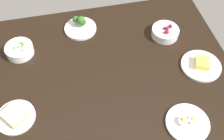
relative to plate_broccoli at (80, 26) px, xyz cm
name	(u,v)px	position (x,y,z in cm)	size (l,w,h in cm)	color
dining_table	(112,75)	(10.75, -33.84, -4.14)	(121.83, 100.20, 4.00)	black
plate_broccoli	(80,26)	(0.00, 0.00, 0.00)	(17.90, 17.90, 8.43)	silver
bowl_berries	(165,32)	(44.77, -14.87, 0.48)	(14.98, 14.98, 6.52)	silver
plate_cheese	(201,65)	(55.40, -39.82, -0.88)	(20.13, 20.13, 4.76)	silver
plate_eggs	(188,123)	(36.84, -68.06, -1.12)	(19.11, 19.11, 4.48)	silver
plate_sandwich	(15,116)	(-36.10, -49.26, -0.64)	(17.30, 17.30, 4.43)	silver
bowl_peas	(19,50)	(-33.53, -11.20, 0.61)	(14.46, 14.46, 6.20)	silver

